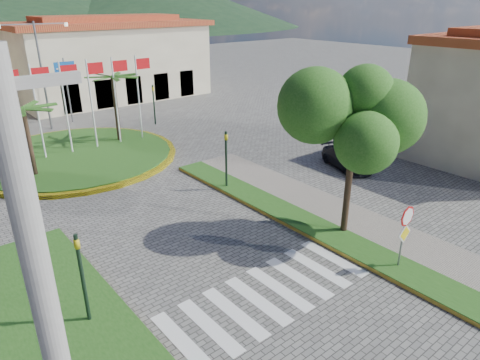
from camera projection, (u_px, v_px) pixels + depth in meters
sidewalk_right at (413, 257)px, 16.76m from camera, size 4.00×28.00×0.15m
verge_right at (396, 268)px, 16.05m from camera, size 1.60×28.00×0.18m
median_left at (53, 350)px, 12.27m from camera, size 5.00×14.00×0.18m
crosswalk at (266, 295)px, 14.69m from camera, size 8.00×3.00×0.01m
roundabout_island at (76, 155)px, 27.43m from camera, size 12.70×12.70×6.00m
stop_sign at (405, 228)px, 15.43m from camera, size 0.80×0.11×2.65m
deciduous_tree at (356, 117)px, 16.62m from camera, size 3.60×3.60×6.80m
traffic_light_left at (81, 271)px, 12.67m from camera, size 0.15×0.18×3.20m
traffic_light_right at (226, 155)px, 22.27m from camera, size 0.15×0.18×3.20m
traffic_light_far at (154, 101)px, 34.28m from camera, size 0.18×0.15×3.20m
direction_sign_east at (66, 79)px, 34.26m from camera, size 1.60×0.14×5.20m
street_lamp_centre at (42, 71)px, 32.02m from camera, size 4.80×0.16×8.00m
building_right at (111, 59)px, 43.22m from camera, size 19.08×9.54×8.05m
hill_far_east at (156, 2)px, 145.41m from camera, size 120.00×120.00×18.00m
car_dark_b at (90, 101)px, 40.27m from camera, size 4.13×2.85×1.29m
car_side_right at (346, 159)px, 25.72m from camera, size 2.75×4.15×1.12m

